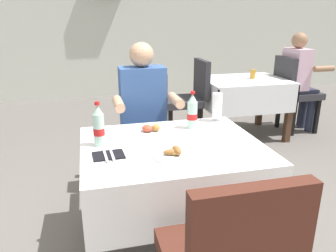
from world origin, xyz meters
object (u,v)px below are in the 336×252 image
Objects in this scene: seated_diner_far at (144,113)px; plate_near_camera at (174,154)px; background_chair_right at (294,90)px; cola_bottle_secondary at (99,127)px; cola_bottle_primary at (192,112)px; background_patron at (299,77)px; background_chair_left at (188,96)px; plate_far_diner at (154,131)px; napkin_cutlery_set at (109,155)px; main_dining_table at (172,169)px; background_dining_table at (243,94)px; background_table_tumbler at (253,74)px; chair_far_diner_seat at (147,127)px; beer_glass_left at (217,106)px.

plate_near_camera is (0.01, -0.91, 0.03)m from seated_diner_far.
seated_diner_far is at bearing -152.51° from background_chair_right.
cola_bottle_secondary reaches higher than plate_near_camera.
background_patron reaches higher than cola_bottle_primary.
background_chair_left is at bearing 57.90° from cola_bottle_secondary.
napkin_cutlery_set is (-0.32, -0.30, -0.01)m from plate_far_diner.
main_dining_table is 4.65× the size of plate_near_camera.
cola_bottle_secondary reaches higher than background_dining_table.
plate_far_diner is 1.33× the size of napkin_cutlery_set.
cola_bottle_primary is at bearing -129.02° from background_table_tumbler.
chair_far_diner_seat is at bearing -154.41° from background_chair_right.
background_table_tumbler is (1.29, 1.59, -0.06)m from cola_bottle_primary.
cola_bottle_secondary is 2.53m from background_dining_table.
background_dining_table is at bearing -180.00° from background_patron.
cola_bottle_primary is at bearing 29.99° from napkin_cutlery_set.
napkin_cutlery_set reaches higher than main_dining_table.
chair_far_diner_seat is at bearing 67.43° from napkin_cutlery_set.
napkin_cutlery_set is 3.17m from background_patron.
background_chair_right is at bearing 41.60° from beer_glass_left.
napkin_cutlery_set is at bearing -136.01° from plate_far_diner.
chair_far_diner_seat is at bearing -144.12° from background_dining_table.
background_chair_right is at bearing 36.86° from plate_far_diner.
plate_far_diner is 2.26m from background_table_tumbler.
plate_near_camera is 0.90× the size of plate_far_diner.
background_dining_table is at bearing 35.88° from chair_far_diner_seat.
cola_bottle_primary reaches higher than background_chair_right.
beer_glass_left reaches higher than plate_far_diner.
background_patron reaches higher than background_table_tumbler.
background_chair_right is at bearing -180.00° from background_patron.
seated_diner_far is 1.30× the size of background_chair_right.
cola_bottle_secondary is 1.38× the size of napkin_cutlery_set.
main_dining_table is 5.55× the size of napkin_cutlery_set.
seated_diner_far is 0.51m from plate_far_diner.
chair_far_diner_seat is at bearing 109.54° from cola_bottle_primary.
background_patron is (1.46, 0.00, 0.16)m from background_chair_left.
background_table_tumbler is at bearing 34.08° from chair_far_diner_seat.
beer_glass_left is (0.47, -0.36, 0.12)m from seated_diner_far.
napkin_cutlery_set is at bearing -112.71° from seated_diner_far.
background_chair_right is at bearing 0.00° from background_dining_table.
napkin_cutlery_set is (-0.81, -0.45, -0.10)m from beer_glass_left.
background_chair_right is (2.13, 1.11, -0.16)m from seated_diner_far.
background_dining_table is (1.42, 1.11, -0.17)m from seated_diner_far.
background_table_tumbler is (0.82, 0.01, 0.22)m from background_chair_left.
plate_near_camera reaches higher than background_dining_table.
cola_bottle_secondary reaches higher than beer_glass_left.
background_patron is at bearing 34.38° from cola_bottle_secondary.
seated_diner_far is 6.12× the size of beer_glass_left.
background_table_tumbler is (1.92, 1.76, -0.06)m from cola_bottle_secondary.
chair_far_diner_seat is 3.78× the size of plate_far_diner.
plate_far_diner is 0.26× the size of background_chair_right.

